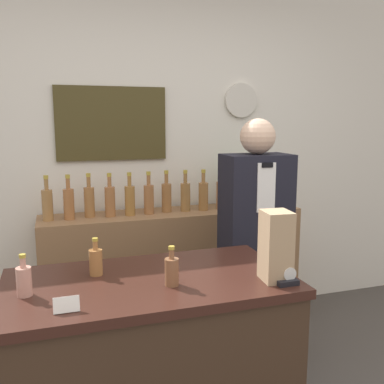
# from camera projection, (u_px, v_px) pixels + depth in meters

# --- Properties ---
(back_wall) EXTENTS (5.20, 0.09, 2.70)m
(back_wall) POSITION_uv_depth(u_px,v_px,m) (148.00, 152.00, 3.27)
(back_wall) COLOR silver
(back_wall) RESTS_ON ground_plane
(back_shelf) EXTENTS (1.91, 0.39, 0.93)m
(back_shelf) POSITION_uv_depth(u_px,v_px,m) (174.00, 272.00, 3.22)
(back_shelf) COLOR #8E6642
(back_shelf) RESTS_ON ground_plane
(display_counter) EXTENTS (1.21, 0.65, 0.93)m
(display_counter) POSITION_uv_depth(u_px,v_px,m) (152.00, 379.00, 1.89)
(display_counter) COLOR #382619
(display_counter) RESTS_ON ground_plane
(shopkeeper) EXTENTS (0.41, 0.26, 1.61)m
(shopkeeper) POSITION_uv_depth(u_px,v_px,m) (255.00, 251.00, 2.64)
(shopkeeper) COLOR black
(shopkeeper) RESTS_ON ground_plane
(potted_plant) EXTENTS (0.28, 0.28, 0.35)m
(potted_plant) POSITION_uv_depth(u_px,v_px,m) (245.00, 182.00, 3.33)
(potted_plant) COLOR #B27047
(potted_plant) RESTS_ON back_shelf
(paper_bag) EXTENTS (0.12, 0.14, 0.30)m
(paper_bag) POSITION_uv_depth(u_px,v_px,m) (276.00, 246.00, 1.78)
(paper_bag) COLOR tan
(paper_bag) RESTS_ON display_counter
(tape_dispenser) EXTENTS (0.09, 0.06, 0.07)m
(tape_dispenser) POSITION_uv_depth(u_px,v_px,m) (287.00, 279.00, 1.75)
(tape_dispenser) COLOR black
(tape_dispenser) RESTS_ON display_counter
(price_card_left) EXTENTS (0.09, 0.02, 0.06)m
(price_card_left) POSITION_uv_depth(u_px,v_px,m) (66.00, 305.00, 1.49)
(price_card_left) COLOR white
(price_card_left) RESTS_ON display_counter
(counter_bottle_0) EXTENTS (0.06, 0.06, 0.17)m
(counter_bottle_0) POSITION_uv_depth(u_px,v_px,m) (24.00, 280.00, 1.63)
(counter_bottle_0) COLOR tan
(counter_bottle_0) RESTS_ON display_counter
(counter_bottle_1) EXTENTS (0.06, 0.06, 0.17)m
(counter_bottle_1) POSITION_uv_depth(u_px,v_px,m) (96.00, 261.00, 1.85)
(counter_bottle_1) COLOR #A16938
(counter_bottle_1) RESTS_ON display_counter
(counter_bottle_2) EXTENTS (0.06, 0.06, 0.17)m
(counter_bottle_2) POSITION_uv_depth(u_px,v_px,m) (172.00, 271.00, 1.73)
(counter_bottle_2) COLOR brown
(counter_bottle_2) RESTS_ON display_counter
(shelf_bottle_0) EXTENTS (0.07, 0.07, 0.31)m
(shelf_bottle_0) POSITION_uv_depth(u_px,v_px,m) (47.00, 204.00, 2.86)
(shelf_bottle_0) COLOR #9D6F3E
(shelf_bottle_0) RESTS_ON back_shelf
(shelf_bottle_1) EXTENTS (0.07, 0.07, 0.31)m
(shelf_bottle_1) POSITION_uv_depth(u_px,v_px,m) (69.00, 203.00, 2.89)
(shelf_bottle_1) COLOR #A26538
(shelf_bottle_1) RESTS_ON back_shelf
(shelf_bottle_2) EXTENTS (0.07, 0.07, 0.31)m
(shelf_bottle_2) POSITION_uv_depth(u_px,v_px,m) (89.00, 201.00, 2.96)
(shelf_bottle_2) COLOR #9D6839
(shelf_bottle_2) RESTS_ON back_shelf
(shelf_bottle_3) EXTENTS (0.07, 0.07, 0.31)m
(shelf_bottle_3) POSITION_uv_depth(u_px,v_px,m) (110.00, 200.00, 2.98)
(shelf_bottle_3) COLOR #A06539
(shelf_bottle_3) RESTS_ON back_shelf
(shelf_bottle_4) EXTENTS (0.07, 0.07, 0.31)m
(shelf_bottle_4) POSITION_uv_depth(u_px,v_px,m) (130.00, 199.00, 3.01)
(shelf_bottle_4) COLOR #A06E34
(shelf_bottle_4) RESTS_ON back_shelf
(shelf_bottle_5) EXTENTS (0.07, 0.07, 0.31)m
(shelf_bottle_5) POSITION_uv_depth(u_px,v_px,m) (149.00, 198.00, 3.06)
(shelf_bottle_5) COLOR #9C6439
(shelf_bottle_5) RESTS_ON back_shelf
(shelf_bottle_6) EXTENTS (0.07, 0.07, 0.31)m
(shelf_bottle_6) POSITION_uv_depth(u_px,v_px,m) (167.00, 196.00, 3.13)
(shelf_bottle_6) COLOR #976336
(shelf_bottle_6) RESTS_ON back_shelf
(shelf_bottle_7) EXTENTS (0.07, 0.07, 0.31)m
(shelf_bottle_7) POSITION_uv_depth(u_px,v_px,m) (185.00, 196.00, 3.15)
(shelf_bottle_7) COLOR olive
(shelf_bottle_7) RESTS_ON back_shelf
(shelf_bottle_8) EXTENTS (0.07, 0.07, 0.31)m
(shelf_bottle_8) POSITION_uv_depth(u_px,v_px,m) (203.00, 195.00, 3.19)
(shelf_bottle_8) COLOR olive
(shelf_bottle_8) RESTS_ON back_shelf
(shelf_bottle_9) EXTENTS (0.07, 0.07, 0.31)m
(shelf_bottle_9) POSITION_uv_depth(u_px,v_px,m) (221.00, 194.00, 3.22)
(shelf_bottle_9) COLOR #A0683C
(shelf_bottle_9) RESTS_ON back_shelf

